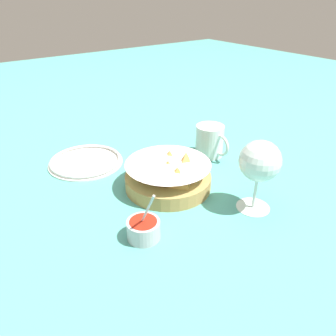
# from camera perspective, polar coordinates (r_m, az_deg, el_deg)

# --- Properties ---
(ground_plane) EXTENTS (4.00, 4.00, 0.00)m
(ground_plane) POSITION_cam_1_polar(r_m,az_deg,el_deg) (0.84, -0.80, -4.75)
(ground_plane) COLOR teal
(food_basket) EXTENTS (0.22, 0.22, 0.09)m
(food_basket) POSITION_cam_1_polar(r_m,az_deg,el_deg) (0.85, 0.14, -1.35)
(food_basket) COLOR #B2894C
(food_basket) RESTS_ON ground_plane
(sauce_cup) EXTENTS (0.08, 0.07, 0.13)m
(sauce_cup) POSITION_cam_1_polar(r_m,az_deg,el_deg) (0.70, -4.29, -10.46)
(sauce_cup) COLOR #B7B7BC
(sauce_cup) RESTS_ON ground_plane
(wine_glass) EXTENTS (0.10, 0.10, 0.17)m
(wine_glass) POSITION_cam_1_polar(r_m,az_deg,el_deg) (0.76, 15.67, 0.82)
(wine_glass) COLOR silver
(wine_glass) RESTS_ON ground_plane
(beer_mug) EXTENTS (0.12, 0.09, 0.10)m
(beer_mug) POSITION_cam_1_polar(r_m,az_deg,el_deg) (1.02, 7.29, 4.52)
(beer_mug) COLOR silver
(beer_mug) RESTS_ON ground_plane
(side_plate) EXTENTS (0.22, 0.22, 0.01)m
(side_plate) POSITION_cam_1_polar(r_m,az_deg,el_deg) (1.01, -14.14, 1.18)
(side_plate) COLOR white
(side_plate) RESTS_ON ground_plane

